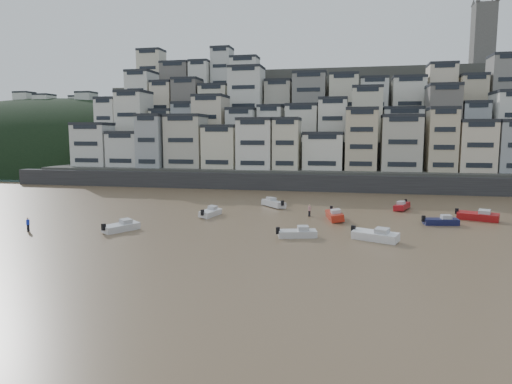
% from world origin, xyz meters
% --- Properties ---
extents(ground, '(400.00, 400.00, 0.00)m').
position_xyz_m(ground, '(0.00, 0.00, 0.00)').
color(ground, brown).
rests_on(ground, ground).
extents(sea_strip, '(340.00, 340.00, 0.00)m').
position_xyz_m(sea_strip, '(-110.00, 145.00, 0.01)').
color(sea_strip, '#41575D').
rests_on(sea_strip, ground).
extents(harbor_wall, '(140.00, 3.00, 3.50)m').
position_xyz_m(harbor_wall, '(10.00, 65.00, 1.75)').
color(harbor_wall, '#38383A').
rests_on(harbor_wall, ground).
extents(hillside, '(141.04, 66.00, 50.00)m').
position_xyz_m(hillside, '(14.73, 104.84, 13.01)').
color(hillside, '#4C4C47').
rests_on(hillside, ground).
extents(headland, '(216.00, 135.00, 53.33)m').
position_xyz_m(headland, '(-95.00, 135.00, 0.02)').
color(headland, black).
rests_on(headland, ground).
extents(boat_a, '(5.12, 2.88, 1.33)m').
position_xyz_m(boat_a, '(11.87, 20.76, 0.66)').
color(boat_a, silver).
rests_on(boat_a, ground).
extents(boat_d, '(5.10, 2.44, 1.34)m').
position_xyz_m(boat_d, '(29.59, 32.06, 0.67)').
color(boat_d, '#151944').
rests_on(boat_d, ground).
extents(boat_i, '(3.40, 5.65, 1.46)m').
position_xyz_m(boat_i, '(25.82, 43.77, 0.73)').
color(boat_i, '#A2141A').
rests_on(boat_i, ground).
extents(boat_f, '(2.55, 5.29, 1.38)m').
position_xyz_m(boat_f, '(-2.21, 31.87, 0.69)').
color(boat_f, white).
rests_on(boat_f, ground).
extents(boat_g, '(6.10, 3.84, 1.58)m').
position_xyz_m(boat_g, '(35.22, 36.49, 0.79)').
color(boat_g, '#9F1315').
rests_on(boat_g, ground).
extents(boat_e, '(3.17, 6.29, 1.64)m').
position_xyz_m(boat_e, '(15.65, 32.86, 0.82)').
color(boat_e, '#B22615').
rests_on(boat_e, ground).
extents(boat_b, '(5.90, 4.02, 1.54)m').
position_xyz_m(boat_b, '(20.64, 20.92, 0.77)').
color(boat_b, white).
rests_on(boat_b, ground).
extents(boat_j, '(3.85, 5.34, 1.40)m').
position_xyz_m(boat_j, '(-9.87, 19.67, 0.70)').
color(boat_j, silver).
rests_on(boat_j, ground).
extents(boat_h, '(5.19, 5.61, 1.57)m').
position_xyz_m(boat_h, '(5.37, 42.25, 0.79)').
color(boat_h, silver).
rests_on(boat_h, ground).
extents(person_blue, '(0.44, 0.44, 1.74)m').
position_xyz_m(person_blue, '(-21.09, 17.23, 0.87)').
color(person_blue, '#1B31D0').
rests_on(person_blue, ground).
extents(person_pink, '(0.44, 0.44, 1.74)m').
position_xyz_m(person_pink, '(11.96, 34.79, 0.87)').
color(person_pink, tan).
rests_on(person_pink, ground).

